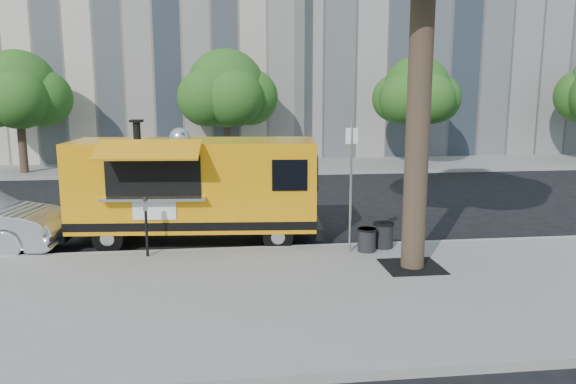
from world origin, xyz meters
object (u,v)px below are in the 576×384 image
(food_truck, at_px, (193,187))
(trash_bin_right, at_px, (383,234))
(sign_post, at_px, (351,178))
(far_tree_c, at_px, (417,91))
(far_tree_b, at_px, (226,89))
(far_tree_a, at_px, (18,90))
(trash_bin_left, at_px, (367,239))
(parking_meter, at_px, (146,220))

(food_truck, bearing_deg, trash_bin_right, -13.74)
(sign_post, bearing_deg, far_tree_c, 65.19)
(far_tree_c, distance_m, food_truck, 15.96)
(far_tree_b, bearing_deg, far_tree_a, -177.46)
(far_tree_a, distance_m, far_tree_b, 9.01)
(far_tree_a, xyz_separation_m, far_tree_c, (18.00, 0.10, -0.06))
(far_tree_a, xyz_separation_m, food_truck, (7.98, -12.12, -2.34))
(far_tree_a, relative_size, far_tree_c, 1.03)
(far_tree_b, distance_m, sign_post, 14.61)
(far_tree_a, distance_m, trash_bin_right, 18.71)
(trash_bin_left, distance_m, trash_bin_right, 0.53)
(far_tree_b, distance_m, trash_bin_right, 14.80)
(far_tree_b, bearing_deg, sign_post, -79.85)
(far_tree_a, height_order, trash_bin_left, far_tree_a)
(far_tree_b, relative_size, sign_post, 1.83)
(far_tree_a, distance_m, trash_bin_left, 18.60)
(far_tree_a, xyz_separation_m, trash_bin_right, (12.41, -13.60, -3.31))
(food_truck, bearing_deg, far_tree_b, 90.13)
(parking_meter, bearing_deg, sign_post, -2.52)
(far_tree_a, relative_size, trash_bin_right, 8.98)
(trash_bin_right, bearing_deg, far_tree_a, 132.39)
(trash_bin_left, bearing_deg, food_truck, 156.27)
(far_tree_c, relative_size, parking_meter, 3.90)
(far_tree_c, relative_size, food_truck, 0.82)
(far_tree_b, xyz_separation_m, parking_meter, (-2.00, -14.05, -2.85))
(sign_post, xyz_separation_m, trash_bin_right, (0.86, 0.25, -1.38))
(sign_post, xyz_separation_m, parking_meter, (-4.55, 0.20, -0.87))
(far_tree_c, bearing_deg, far_tree_b, 178.09)
(sign_post, bearing_deg, far_tree_b, 100.15)
(far_tree_a, bearing_deg, far_tree_b, 2.54)
(parking_meter, distance_m, trash_bin_right, 5.44)
(food_truck, bearing_deg, far_tree_a, 128.16)
(far_tree_b, bearing_deg, food_truck, -94.65)
(far_tree_a, bearing_deg, trash_bin_right, -47.61)
(sign_post, height_order, trash_bin_left, sign_post)
(sign_post, relative_size, parking_meter, 2.25)
(sign_post, height_order, trash_bin_right, sign_post)
(far_tree_b, xyz_separation_m, trash_bin_right, (3.41, -14.00, -3.36))
(trash_bin_right, bearing_deg, sign_post, -163.85)
(far_tree_b, height_order, far_tree_c, far_tree_b)
(sign_post, relative_size, trash_bin_right, 5.03)
(far_tree_a, height_order, food_truck, far_tree_a)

